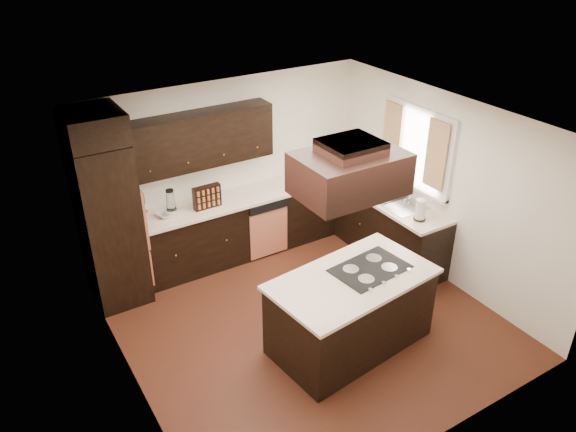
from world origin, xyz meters
The scene contains 30 objects.
floor centered at (0.00, 0.00, -0.01)m, with size 4.20×4.20×0.02m, color brown.
ceiling centered at (0.00, 0.00, 2.51)m, with size 4.20×4.20×0.02m, color white.
wall_back centered at (0.00, 2.11, 1.25)m, with size 4.20×0.02×2.50m, color white.
wall_front centered at (0.00, -2.11, 1.25)m, with size 4.20×0.02×2.50m, color white.
wall_left centered at (-2.11, 0.00, 1.25)m, with size 0.02×4.20×2.50m, color white.
wall_right centered at (2.11, 0.00, 1.25)m, with size 0.02×4.20×2.50m, color white.
oven_column centered at (-1.78, 1.71, 1.06)m, with size 0.65×0.75×2.12m, color black.
wall_oven_face centered at (-1.43, 1.71, 1.12)m, with size 0.05×0.62×0.78m, color #D97A58.
base_cabinets_back centered at (0.03, 1.80, 0.44)m, with size 2.93×0.60×0.88m, color black.
base_cabinets_right centered at (1.80, 0.90, 0.44)m, with size 0.60×2.40×0.88m, color black.
countertop_back centered at (0.03, 1.79, 0.90)m, with size 2.93×0.63×0.04m, color #FADFC7.
countertop_right centered at (1.79, 0.90, 0.90)m, with size 0.63×2.40×0.04m, color #FADFC7.
upper_cabinets centered at (-0.43, 1.93, 1.81)m, with size 2.00×0.34×0.72m, color black.
dishwasher_front centered at (0.33, 1.50, 0.40)m, with size 0.60×0.05×0.72m, color #D97A58.
window_frame centered at (2.07, 0.55, 1.65)m, with size 0.06×1.32×1.12m, color white.
window_pane centered at (2.10, 0.55, 1.65)m, with size 0.00×1.20×1.00m, color white.
curtain_left centered at (2.01, 0.13, 1.70)m, with size 0.02×0.34×0.90m, color beige.
curtain_right centered at (2.01, 0.97, 1.70)m, with size 0.02×0.34×0.90m, color beige.
sink_rim centered at (1.80, 0.55, 0.92)m, with size 0.52×0.84×0.01m, color silver.
island centered at (0.19, -0.59, 0.44)m, with size 1.75×0.96×0.88m, color black.
island_top centered at (0.19, -0.59, 0.90)m, with size 1.82×1.02×0.04m, color #FADFC7.
cooktop centered at (0.46, -0.56, 0.93)m, with size 0.83×0.55×0.01m, color black.
range_hood centered at (0.10, -0.55, 2.16)m, with size 1.05×0.72×0.42m, color black.
hood_duct centered at (0.10, -0.55, 2.44)m, with size 0.55×0.50×0.13m, color black.
blender_base centered at (-0.97, 1.74, 0.97)m, with size 0.15×0.15×0.10m, color silver.
blender_pitcher centered at (-0.97, 1.74, 1.15)m, with size 0.13×0.13×0.26m, color silver.
spice_rack centered at (-0.47, 1.73, 1.08)m, with size 0.38×0.10×0.32m, color black.
mixing_bowl centered at (-1.04, 1.79, 0.95)m, with size 0.23×0.23×0.06m, color white.
soap_bottle centered at (1.72, 1.12, 1.02)m, with size 0.09×0.10×0.21m, color white.
paper_towel centered at (1.71, -0.01, 1.06)m, with size 0.13×0.13×0.28m, color white.
Camera 1 is at (-3.03, -4.50, 4.42)m, focal length 35.00 mm.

